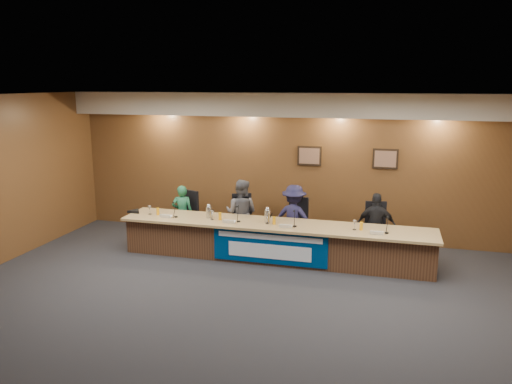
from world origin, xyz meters
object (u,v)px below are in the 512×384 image
at_px(office_chair_b, 243,223).
at_px(panelist_d, 376,226).
at_px(panelist_c, 294,218).
at_px(banner, 269,247).
at_px(office_chair_d, 376,233).
at_px(carafe_mid, 267,216).
at_px(office_chair_a, 184,218).
at_px(panelist_b, 241,213).
at_px(dais_body, 274,242).
at_px(office_chair_c, 295,227).
at_px(panelist_a, 182,213).
at_px(carafe_left, 209,212).
at_px(speakerphone, 135,211).

bearing_deg(office_chair_b, panelist_d, -23.84).
distance_m(panelist_c, panelist_d, 1.65).
height_order(banner, office_chair_d, banner).
xyz_separation_m(office_chair_d, carafe_mid, (-2.04, -0.75, 0.39)).
bearing_deg(office_chair_b, office_chair_a, 158.23).
bearing_deg(panelist_c, office_chair_b, 2.78).
bearing_deg(carafe_mid, banner, -70.39).
xyz_separation_m(panelist_c, office_chair_b, (-1.13, 0.10, -0.21)).
xyz_separation_m(panelist_b, office_chair_a, (-1.34, 0.10, -0.24)).
bearing_deg(panelist_d, office_chair_d, -88.15).
distance_m(dais_body, office_chair_b, 1.13).
height_order(panelist_c, office_chair_c, panelist_c).
bearing_deg(panelist_b, panelist_d, -175.95).
bearing_deg(panelist_d, panelist_b, 1.85).
distance_m(panelist_d, office_chair_a, 4.12).
bearing_deg(office_chair_c, office_chair_a, -169.93).
bearing_deg(panelist_a, carafe_left, 126.64).
bearing_deg(banner, office_chair_d, 30.77).
xyz_separation_m(dais_body, speakerphone, (-2.99, -0.03, 0.43)).
height_order(office_chair_a, office_chair_b, same).
bearing_deg(office_chair_d, office_chair_b, 172.07).
bearing_deg(speakerphone, office_chair_b, 19.41).
relative_size(panelist_c, office_chair_d, 2.88).
xyz_separation_m(dais_body, panelist_b, (-0.87, 0.62, 0.37)).
height_order(panelist_c, speakerphone, panelist_c).
relative_size(panelist_b, panelist_d, 1.10).
bearing_deg(panelist_b, carafe_mid, 142.50).
relative_size(office_chair_c, speakerphone, 1.50).
bearing_deg(dais_body, office_chair_b, 140.34).
distance_m(panelist_c, office_chair_a, 2.48).
height_order(panelist_b, carafe_left, panelist_b).
height_order(office_chair_c, office_chair_d, same).
xyz_separation_m(panelist_a, panelist_c, (2.47, 0.00, 0.07)).
distance_m(panelist_c, carafe_mid, 0.78).
xyz_separation_m(panelist_b, office_chair_d, (2.77, 0.10, -0.24)).
height_order(office_chair_b, office_chair_d, same).
distance_m(panelist_d, office_chair_c, 1.66).
distance_m(banner, panelist_c, 1.11).
distance_m(dais_body, banner, 0.42).
xyz_separation_m(banner, panelist_d, (1.91, 1.03, 0.28)).
bearing_deg(panelist_d, banner, 30.35).
bearing_deg(office_chair_c, dais_body, -99.82).
height_order(banner, office_chair_b, banner).
distance_m(office_chair_a, office_chair_b, 1.34).
bearing_deg(dais_body, carafe_left, -178.96).
bearing_deg(office_chair_d, carafe_mid, -167.87).
relative_size(panelist_d, carafe_mid, 5.26).
relative_size(office_chair_a, office_chair_d, 1.00).
height_order(dais_body, panelist_b, panelist_b).
bearing_deg(panelist_a, dais_body, 147.79).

